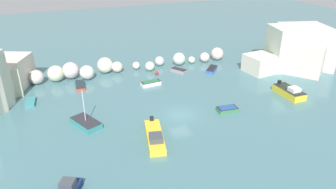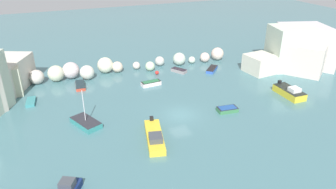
{
  "view_description": "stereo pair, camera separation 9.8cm",
  "coord_description": "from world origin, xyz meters",
  "px_view_note": "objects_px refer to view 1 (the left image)",
  "views": [
    {
      "loc": [
        -14.79,
        -32.01,
        19.64
      ],
      "look_at": [
        0.0,
        4.31,
        1.0
      ],
      "focal_mm": 33.64,
      "sensor_mm": 36.0,
      "label": 1
    },
    {
      "loc": [
        -14.7,
        -32.05,
        19.64
      ],
      "look_at": [
        0.0,
        4.31,
        1.0
      ],
      "focal_mm": 33.64,
      "sensor_mm": 36.0,
      "label": 2
    }
  ],
  "objects_px": {
    "moored_boat_1": "(289,92)",
    "moored_boat_8": "(227,109)",
    "moored_boat_6": "(80,86)",
    "moored_boat_0": "(151,83)",
    "moored_boat_7": "(31,102)",
    "moored_boat_9": "(179,71)",
    "moored_boat_5": "(212,69)",
    "moored_boat_3": "(86,123)",
    "moored_boat_4": "(155,137)",
    "channel_buoy": "(157,73)"
  },
  "relations": [
    {
      "from": "moored_boat_0",
      "to": "moored_boat_7",
      "type": "distance_m",
      "value": 17.33
    },
    {
      "from": "moored_boat_0",
      "to": "moored_boat_4",
      "type": "xyz_separation_m",
      "value": [
        -4.63,
        -14.52,
        0.1
      ]
    },
    {
      "from": "channel_buoy",
      "to": "moored_boat_8",
      "type": "bearing_deg",
      "value": -75.64
    },
    {
      "from": "channel_buoy",
      "to": "moored_boat_4",
      "type": "bearing_deg",
      "value": -110.93
    },
    {
      "from": "moored_boat_1",
      "to": "moored_boat_6",
      "type": "distance_m",
      "value": 31.09
    },
    {
      "from": "moored_boat_6",
      "to": "moored_boat_5",
      "type": "bearing_deg",
      "value": 91.04
    },
    {
      "from": "moored_boat_3",
      "to": "moored_boat_7",
      "type": "height_order",
      "value": "moored_boat_3"
    },
    {
      "from": "moored_boat_3",
      "to": "moored_boat_7",
      "type": "bearing_deg",
      "value": -169.14
    },
    {
      "from": "moored_boat_0",
      "to": "moored_boat_6",
      "type": "xyz_separation_m",
      "value": [
        -10.26,
        3.49,
        -0.1
      ]
    },
    {
      "from": "moored_boat_4",
      "to": "moored_boat_5",
      "type": "relative_size",
      "value": 2.01
    },
    {
      "from": "moored_boat_1",
      "to": "moored_boat_7",
      "type": "height_order",
      "value": "moored_boat_1"
    },
    {
      "from": "moored_boat_3",
      "to": "moored_boat_8",
      "type": "height_order",
      "value": "moored_boat_3"
    },
    {
      "from": "moored_boat_6",
      "to": "moored_boat_9",
      "type": "distance_m",
      "value": 16.53
    },
    {
      "from": "moored_boat_0",
      "to": "moored_boat_1",
      "type": "xyz_separation_m",
      "value": [
        17.26,
        -10.98,
        0.24
      ]
    },
    {
      "from": "moored_boat_3",
      "to": "moored_boat_4",
      "type": "height_order",
      "value": "moored_boat_3"
    },
    {
      "from": "moored_boat_6",
      "to": "moored_boat_4",
      "type": "bearing_deg",
      "value": 22.05
    },
    {
      "from": "moored_boat_0",
      "to": "moored_boat_3",
      "type": "relative_size",
      "value": 0.68
    },
    {
      "from": "channel_buoy",
      "to": "moored_boat_7",
      "type": "bearing_deg",
      "value": -170.02
    },
    {
      "from": "moored_boat_8",
      "to": "moored_boat_5",
      "type": "bearing_deg",
      "value": 74.13
    },
    {
      "from": "moored_boat_7",
      "to": "moored_boat_8",
      "type": "distance_m",
      "value": 26.73
    },
    {
      "from": "moored_boat_4",
      "to": "moored_boat_6",
      "type": "xyz_separation_m",
      "value": [
        -5.63,
        18.01,
        -0.2
      ]
    },
    {
      "from": "moored_boat_4",
      "to": "moored_boat_9",
      "type": "distance_m",
      "value": 21.08
    },
    {
      "from": "moored_boat_3",
      "to": "moored_boat_5",
      "type": "height_order",
      "value": "moored_boat_3"
    },
    {
      "from": "moored_boat_3",
      "to": "moored_boat_5",
      "type": "bearing_deg",
      "value": 90.46
    },
    {
      "from": "moored_boat_9",
      "to": "moored_boat_0",
      "type": "bearing_deg",
      "value": 88.45
    },
    {
      "from": "moored_boat_0",
      "to": "moored_boat_8",
      "type": "distance_m",
      "value": 13.38
    },
    {
      "from": "moored_boat_3",
      "to": "moored_boat_4",
      "type": "distance_m",
      "value": 9.02
    },
    {
      "from": "channel_buoy",
      "to": "moored_boat_0",
      "type": "height_order",
      "value": "moored_boat_0"
    },
    {
      "from": "moored_boat_4",
      "to": "moored_boat_7",
      "type": "xyz_separation_m",
      "value": [
        -12.69,
        15.01,
        -0.26
      ]
    },
    {
      "from": "moored_boat_3",
      "to": "moored_boat_6",
      "type": "height_order",
      "value": "moored_boat_3"
    },
    {
      "from": "moored_boat_5",
      "to": "moored_boat_1",
      "type": "bearing_deg",
      "value": 65.94
    },
    {
      "from": "channel_buoy",
      "to": "moored_boat_4",
      "type": "height_order",
      "value": "moored_boat_4"
    },
    {
      "from": "moored_boat_5",
      "to": "moored_boat_8",
      "type": "height_order",
      "value": "moored_boat_8"
    },
    {
      "from": "channel_buoy",
      "to": "moored_boat_7",
      "type": "relative_size",
      "value": 0.22
    },
    {
      "from": "moored_boat_6",
      "to": "moored_boat_8",
      "type": "relative_size",
      "value": 1.32
    },
    {
      "from": "moored_boat_0",
      "to": "moored_boat_4",
      "type": "bearing_deg",
      "value": -112.59
    },
    {
      "from": "moored_boat_5",
      "to": "moored_boat_8",
      "type": "xyz_separation_m",
      "value": [
        -5.42,
        -13.79,
        0.05
      ]
    },
    {
      "from": "moored_boat_5",
      "to": "moored_boat_8",
      "type": "bearing_deg",
      "value": 22.07
    },
    {
      "from": "moored_boat_1",
      "to": "moored_boat_8",
      "type": "xyz_separation_m",
      "value": [
        -10.8,
        -0.74,
        -0.3
      ]
    },
    {
      "from": "moored_boat_4",
      "to": "moored_boat_6",
      "type": "bearing_deg",
      "value": -149.25
    },
    {
      "from": "moored_boat_0",
      "to": "moored_boat_1",
      "type": "height_order",
      "value": "moored_boat_1"
    },
    {
      "from": "channel_buoy",
      "to": "moored_boat_9",
      "type": "xyz_separation_m",
      "value": [
        3.84,
        -0.45,
        -0.02
      ]
    },
    {
      "from": "moored_boat_4",
      "to": "moored_boat_9",
      "type": "xyz_separation_m",
      "value": [
        10.91,
        18.03,
        -0.15
      ]
    },
    {
      "from": "moored_boat_0",
      "to": "moored_boat_7",
      "type": "bearing_deg",
      "value": 173.48
    },
    {
      "from": "channel_buoy",
      "to": "moored_boat_1",
      "type": "bearing_deg",
      "value": -45.24
    },
    {
      "from": "channel_buoy",
      "to": "moored_boat_3",
      "type": "distance_m",
      "value": 18.38
    },
    {
      "from": "moored_boat_3",
      "to": "moored_boat_7",
      "type": "xyz_separation_m",
      "value": [
        -6.12,
        8.84,
        -0.17
      ]
    },
    {
      "from": "moored_boat_7",
      "to": "moored_boat_5",
      "type": "bearing_deg",
      "value": -81.18
    },
    {
      "from": "moored_boat_0",
      "to": "moored_boat_5",
      "type": "relative_size",
      "value": 0.93
    },
    {
      "from": "channel_buoy",
      "to": "moored_boat_3",
      "type": "height_order",
      "value": "moored_boat_3"
    }
  ]
}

